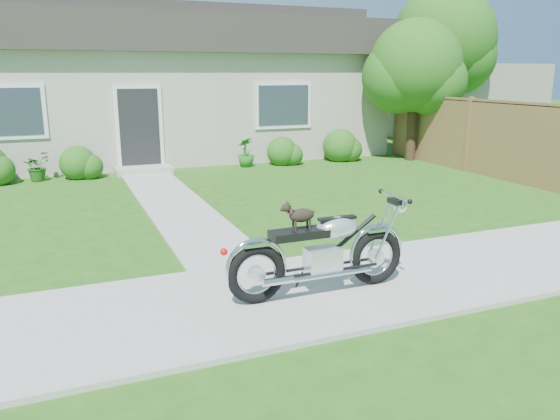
% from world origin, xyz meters
% --- Properties ---
extents(ground, '(80.00, 80.00, 0.00)m').
position_xyz_m(ground, '(0.00, 0.00, 0.00)').
color(ground, '#235114').
rests_on(ground, ground).
extents(sidewalk, '(24.00, 2.20, 0.04)m').
position_xyz_m(sidewalk, '(0.00, 0.00, 0.02)').
color(sidewalk, '#9E9B93').
rests_on(sidewalk, ground).
extents(walkway, '(1.20, 8.00, 0.03)m').
position_xyz_m(walkway, '(-1.50, 5.00, 0.01)').
color(walkway, '#9E9B93').
rests_on(walkway, ground).
extents(house, '(12.60, 7.03, 4.50)m').
position_xyz_m(house, '(-0.00, 11.99, 2.16)').
color(house, beige).
rests_on(house, ground).
extents(fence, '(0.12, 6.62, 1.90)m').
position_xyz_m(fence, '(6.30, 5.75, 0.94)').
color(fence, olive).
rests_on(fence, ground).
extents(tree_near, '(2.65, 2.60, 3.98)m').
position_xyz_m(tree_near, '(6.16, 7.76, 2.55)').
color(tree_near, '#3D2B1C').
rests_on(tree_near, ground).
extents(tree_far, '(3.47, 3.47, 5.33)m').
position_xyz_m(tree_far, '(9.06, 10.28, 3.42)').
color(tree_far, '#3D2B1C').
rests_on(tree_far, ground).
extents(shrub_row, '(10.12, 0.99, 0.99)m').
position_xyz_m(shrub_row, '(-0.49, 8.50, 0.40)').
color(shrub_row, '#265A17').
rests_on(shrub_row, ground).
extents(potted_plant_left, '(0.82, 0.83, 0.70)m').
position_xyz_m(potted_plant_left, '(-3.98, 8.55, 0.35)').
color(potted_plant_left, '#205115').
rests_on(potted_plant_left, ground).
extents(potted_plant_right, '(0.60, 0.60, 0.79)m').
position_xyz_m(potted_plant_right, '(1.22, 8.55, 0.40)').
color(potted_plant_right, '#23641B').
rests_on(potted_plant_right, ground).
extents(motorcycle_with_dog, '(2.22, 0.60, 1.09)m').
position_xyz_m(motorcycle_with_dog, '(-0.82, -0.16, 0.53)').
color(motorcycle_with_dog, black).
rests_on(motorcycle_with_dog, sidewalk).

